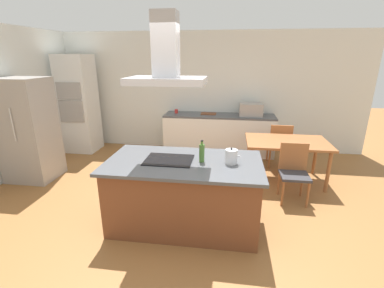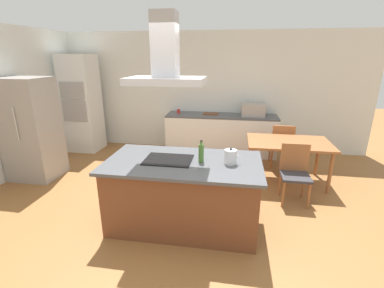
% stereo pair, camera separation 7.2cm
% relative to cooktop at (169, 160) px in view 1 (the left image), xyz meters
% --- Properties ---
extents(ground, '(16.00, 16.00, 0.00)m').
position_rel_cooktop_xyz_m(ground, '(0.19, 1.50, -0.91)').
color(ground, '#936033').
extents(wall_back, '(7.20, 0.10, 2.70)m').
position_rel_cooktop_xyz_m(wall_back, '(0.19, 3.25, 0.44)').
color(wall_back, silver).
rests_on(wall_back, ground).
extents(kitchen_island, '(1.96, 1.08, 0.90)m').
position_rel_cooktop_xyz_m(kitchen_island, '(0.19, 0.00, -0.45)').
color(kitchen_island, brown).
rests_on(kitchen_island, ground).
extents(cooktop, '(0.60, 0.44, 0.01)m').
position_rel_cooktop_xyz_m(cooktop, '(0.00, 0.00, 0.00)').
color(cooktop, black).
rests_on(cooktop, kitchen_island).
extents(tea_kettle, '(0.20, 0.15, 0.21)m').
position_rel_cooktop_xyz_m(tea_kettle, '(0.78, 0.01, 0.08)').
color(tea_kettle, silver).
rests_on(tea_kettle, kitchen_island).
extents(olive_oil_bottle, '(0.07, 0.07, 0.28)m').
position_rel_cooktop_xyz_m(olive_oil_bottle, '(0.42, 0.01, 0.11)').
color(olive_oil_bottle, '#47722D').
rests_on(olive_oil_bottle, kitchen_island).
extents(back_counter, '(2.47, 0.62, 0.90)m').
position_rel_cooktop_xyz_m(back_counter, '(0.51, 2.88, -0.46)').
color(back_counter, silver).
rests_on(back_counter, ground).
extents(countertop_microwave, '(0.50, 0.38, 0.28)m').
position_rel_cooktop_xyz_m(countertop_microwave, '(1.20, 2.88, 0.13)').
color(countertop_microwave, '#9E9993').
rests_on(countertop_microwave, back_counter).
extents(coffee_mug_red, '(0.08, 0.08, 0.09)m').
position_rel_cooktop_xyz_m(coffee_mug_red, '(-0.48, 2.93, 0.04)').
color(coffee_mug_red, red).
rests_on(coffee_mug_red, back_counter).
extents(cutting_board, '(0.34, 0.24, 0.02)m').
position_rel_cooktop_xyz_m(cutting_board, '(0.27, 2.93, 0.00)').
color(cutting_board, brown).
rests_on(cutting_board, back_counter).
extents(wall_oven_stack, '(0.70, 0.66, 2.20)m').
position_rel_cooktop_xyz_m(wall_oven_stack, '(-2.71, 2.65, 0.20)').
color(wall_oven_stack, silver).
rests_on(wall_oven_stack, ground).
extents(refrigerator, '(0.80, 0.73, 1.82)m').
position_rel_cooktop_xyz_m(refrigerator, '(-2.79, 1.05, 0.00)').
color(refrigerator, '#9E9993').
rests_on(refrigerator, ground).
extents(dining_table, '(1.40, 0.90, 0.75)m').
position_rel_cooktop_xyz_m(dining_table, '(1.76, 1.56, -0.24)').
color(dining_table, '#995B33').
rests_on(dining_table, ground).
extents(chair_facing_island, '(0.42, 0.42, 0.89)m').
position_rel_cooktop_xyz_m(chair_facing_island, '(1.76, 0.90, -0.40)').
color(chair_facing_island, '#333338').
rests_on(chair_facing_island, ground).
extents(chair_facing_back_wall, '(0.42, 0.42, 0.89)m').
position_rel_cooktop_xyz_m(chair_facing_back_wall, '(1.76, 2.23, -0.40)').
color(chair_facing_back_wall, '#333338').
rests_on(chair_facing_back_wall, ground).
extents(range_hood, '(0.90, 0.55, 0.78)m').
position_rel_cooktop_xyz_m(range_hood, '(0.00, 0.00, 1.20)').
color(range_hood, '#ADADB2').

